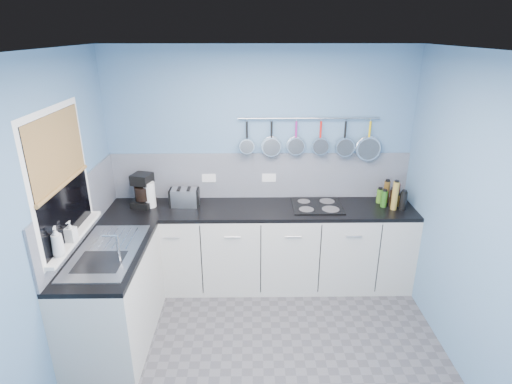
{
  "coord_description": "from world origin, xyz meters",
  "views": [
    {
      "loc": [
        -0.1,
        -2.76,
        2.63
      ],
      "look_at": [
        -0.05,
        0.75,
        1.25
      ],
      "focal_mm": 29.13,
      "sensor_mm": 36.0,
      "label": 1
    }
  ],
  "objects_px": {
    "soap_bottle_a": "(57,241)",
    "hob": "(317,206)",
    "paper_towel": "(150,195)",
    "coffee_maker": "(143,191)",
    "toaster": "(184,197)",
    "soap_bottle_b": "(70,231)",
    "canister": "(195,199)"
  },
  "relations": [
    {
      "from": "soap_bottle_b",
      "to": "canister",
      "type": "bearing_deg",
      "value": 51.91
    },
    {
      "from": "paper_towel",
      "to": "toaster",
      "type": "height_order",
      "value": "paper_towel"
    },
    {
      "from": "soap_bottle_b",
      "to": "toaster",
      "type": "height_order",
      "value": "soap_bottle_b"
    },
    {
      "from": "soap_bottle_a",
      "to": "soap_bottle_b",
      "type": "bearing_deg",
      "value": 90.0
    },
    {
      "from": "hob",
      "to": "paper_towel",
      "type": "bearing_deg",
      "value": 179.46
    },
    {
      "from": "soap_bottle_a",
      "to": "coffee_maker",
      "type": "xyz_separation_m",
      "value": [
        0.31,
        1.28,
        -0.1
      ]
    },
    {
      "from": "toaster",
      "to": "hob",
      "type": "xyz_separation_m",
      "value": [
        1.39,
        -0.04,
        -0.09
      ]
    },
    {
      "from": "toaster",
      "to": "canister",
      "type": "relative_size",
      "value": 2.2
    },
    {
      "from": "toaster",
      "to": "soap_bottle_b",
      "type": "bearing_deg",
      "value": -120.86
    },
    {
      "from": "soap_bottle_a",
      "to": "hob",
      "type": "relative_size",
      "value": 0.46
    },
    {
      "from": "soap_bottle_a",
      "to": "canister",
      "type": "height_order",
      "value": "soap_bottle_a"
    },
    {
      "from": "soap_bottle_a",
      "to": "toaster",
      "type": "relative_size",
      "value": 0.84
    },
    {
      "from": "paper_towel",
      "to": "coffee_maker",
      "type": "relative_size",
      "value": 0.77
    },
    {
      "from": "coffee_maker",
      "to": "toaster",
      "type": "relative_size",
      "value": 1.23
    },
    {
      "from": "coffee_maker",
      "to": "soap_bottle_a",
      "type": "bearing_deg",
      "value": -87.54
    },
    {
      "from": "paper_towel",
      "to": "coffee_maker",
      "type": "distance_m",
      "value": 0.08
    },
    {
      "from": "coffee_maker",
      "to": "soap_bottle_b",
      "type": "bearing_deg",
      "value": -90.41
    },
    {
      "from": "soap_bottle_a",
      "to": "canister",
      "type": "bearing_deg",
      "value": 57.14
    },
    {
      "from": "paper_towel",
      "to": "toaster",
      "type": "xyz_separation_m",
      "value": [
        0.35,
        0.02,
        -0.04
      ]
    },
    {
      "from": "soap_bottle_a",
      "to": "soap_bottle_b",
      "type": "relative_size",
      "value": 1.39
    },
    {
      "from": "soap_bottle_a",
      "to": "soap_bottle_b",
      "type": "distance_m",
      "value": 0.23
    },
    {
      "from": "soap_bottle_a",
      "to": "canister",
      "type": "xyz_separation_m",
      "value": [
        0.85,
        1.31,
        -0.21
      ]
    },
    {
      "from": "canister",
      "to": "hob",
      "type": "xyz_separation_m",
      "value": [
        1.28,
        -0.06,
        -0.06
      ]
    },
    {
      "from": "canister",
      "to": "hob",
      "type": "relative_size",
      "value": 0.25
    },
    {
      "from": "soap_bottle_a",
      "to": "coffee_maker",
      "type": "relative_size",
      "value": 0.69
    },
    {
      "from": "soap_bottle_b",
      "to": "paper_towel",
      "type": "bearing_deg",
      "value": 69.55
    },
    {
      "from": "soap_bottle_a",
      "to": "soap_bottle_b",
      "type": "height_order",
      "value": "soap_bottle_a"
    },
    {
      "from": "paper_towel",
      "to": "canister",
      "type": "xyz_separation_m",
      "value": [
        0.46,
        0.05,
        -0.07
      ]
    },
    {
      "from": "soap_bottle_a",
      "to": "coffee_maker",
      "type": "distance_m",
      "value": 1.32
    },
    {
      "from": "soap_bottle_a",
      "to": "paper_towel",
      "type": "xyz_separation_m",
      "value": [
        0.38,
        1.26,
        -0.14
      ]
    },
    {
      "from": "paper_towel",
      "to": "coffee_maker",
      "type": "bearing_deg",
      "value": 169.37
    },
    {
      "from": "coffee_maker",
      "to": "toaster",
      "type": "xyz_separation_m",
      "value": [
        0.43,
        0.01,
        -0.08
      ]
    }
  ]
}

